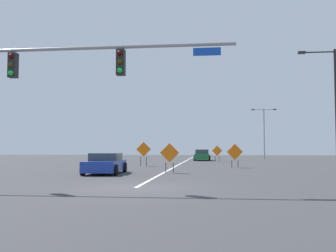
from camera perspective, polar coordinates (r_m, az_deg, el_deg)
name	(u,v)px	position (r m, az deg, el deg)	size (l,w,h in m)	color
ground	(136,188)	(15.24, -4.92, -9.31)	(132.67, 132.67, 0.00)	#38383A
road_centre_stripe	(189,159)	(51.82, 3.18, -5.06)	(0.16, 73.71, 0.01)	white
traffic_signal_assembly	(18,74)	(17.16, -21.74, 7.39)	(14.06, 0.44, 6.41)	gray
street_lamp_near_left	(264,129)	(54.94, 14.36, -0.38)	(3.48, 0.24, 7.16)	gray
street_lamp_mid_left	(336,98)	(24.74, 24.13, 3.88)	(4.33, 0.24, 7.54)	black
construction_sign_right_lane	(217,152)	(42.81, 7.46, -3.86)	(1.16, 0.33, 1.85)	orange
construction_sign_right_shoulder	(144,151)	(32.74, -3.72, -3.74)	(1.25, 0.33, 2.10)	orange
construction_sign_left_lane	(170,154)	(23.97, 0.24, -4.30)	(1.23, 0.06, 1.89)	orange
construction_sign_median_far	(235,153)	(30.82, 10.10, -4.02)	(1.30, 0.27, 1.91)	orange
car_blue_near	(105,164)	(23.58, -9.49, -5.69)	(2.33, 4.54, 1.26)	#1E389E
car_green_distant	(202,155)	(47.04, 5.21, -4.46)	(2.03, 4.30, 1.37)	#196B38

